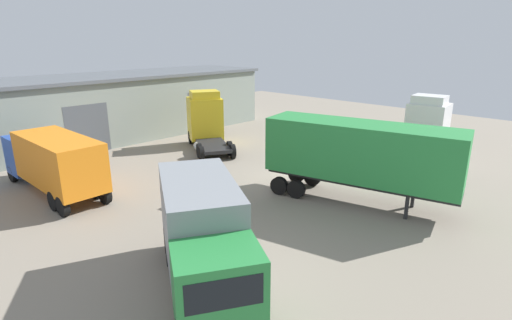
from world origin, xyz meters
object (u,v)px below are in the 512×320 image
at_px(box_truck_blue, 53,160).
at_px(traffic_cone, 301,161).
at_px(tractor_unit_yellow, 206,120).
at_px(gravel_pile, 353,132).
at_px(container_trailer_green, 360,153).
at_px(tractor_unit_white, 425,129).
at_px(box_truck_green, 203,233).

bearing_deg(box_truck_blue, traffic_cone, -117.27).
xyz_separation_m(tractor_unit_yellow, gravel_pile, (8.51, -8.01, -1.05)).
relative_size(container_trailer_green, box_truck_blue, 1.20).
bearing_deg(tractor_unit_white, box_truck_blue, 143.66).
bearing_deg(container_trailer_green, tractor_unit_yellow, 159.38).
distance_m(box_truck_green, traffic_cone, 14.55).
relative_size(box_truck_green, gravel_pile, 2.13).
height_order(tractor_unit_yellow, container_trailer_green, tractor_unit_yellow).
distance_m(gravel_pile, traffic_cone, 7.34).
relative_size(container_trailer_green, gravel_pile, 2.98).
relative_size(tractor_unit_yellow, traffic_cone, 12.10).
distance_m(box_truck_blue, tractor_unit_white, 23.62).
distance_m(container_trailer_green, tractor_unit_white, 10.36).
height_order(tractor_unit_white, traffic_cone, tractor_unit_white).
bearing_deg(container_trailer_green, tractor_unit_white, 81.36).
xyz_separation_m(box_truck_green, traffic_cone, (13.12, 6.04, -1.71)).
relative_size(tractor_unit_yellow, box_truck_blue, 0.81).
height_order(box_truck_green, traffic_cone, box_truck_green).
bearing_deg(gravel_pile, container_trailer_green, -148.26).
distance_m(box_truck_green, gravel_pile, 21.44).
bearing_deg(gravel_pile, traffic_cone, -176.50).
xyz_separation_m(tractor_unit_yellow, box_truck_green, (-11.90, -14.50, -0.05)).
bearing_deg(gravel_pile, tractor_unit_white, -90.75).
bearing_deg(gravel_pile, tractor_unit_yellow, 136.74).
bearing_deg(tractor_unit_yellow, gravel_pile, -104.32).
relative_size(tractor_unit_yellow, box_truck_green, 0.94).
bearing_deg(box_truck_green, box_truck_blue, -148.94).
bearing_deg(gravel_pile, box_truck_blue, 163.54).
xyz_separation_m(box_truck_blue, gravel_pile, (20.60, -6.09, -0.91)).
height_order(container_trailer_green, box_truck_green, container_trailer_green).
bearing_deg(tractor_unit_white, box_truck_green, 175.82).
bearing_deg(box_truck_blue, box_truck_green, 179.73).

